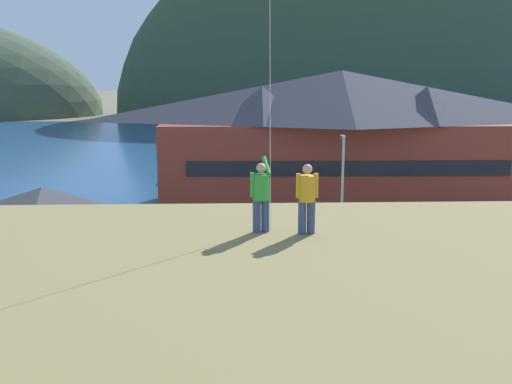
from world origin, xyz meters
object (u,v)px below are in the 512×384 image
object	(u,v)px
parking_light_pole	(342,181)
person_kite_flyer	(261,195)
wharf_dock	(219,174)
moored_boat_wharfside	(187,164)
parked_car_front_row_end	(256,285)
moored_boat_outer_mooring	(252,170)
parked_car_mid_row_far	(495,246)
harbor_lodge	(341,135)
storage_shed_near_lot	(45,232)
parked_car_front_row_silver	(353,242)
storage_shed_waterside	(301,181)
moored_boat_inner_slip	(184,172)
person_companion	(307,197)

from	to	relation	value
parking_light_pole	person_kite_flyer	size ratio (longest dim) A/B	3.52
parking_light_pole	wharf_dock	bearing A→B (deg)	109.18
moored_boat_wharfside	parked_car_front_row_end	distance (m)	37.91
moored_boat_wharfside	parked_car_front_row_end	size ratio (longest dim) A/B	1.71
moored_boat_outer_mooring	parking_light_pole	world-z (taller)	parking_light_pole
wharf_dock	parked_car_mid_row_far	bearing A→B (deg)	-60.55
moored_boat_outer_mooring	parked_car_mid_row_far	world-z (taller)	moored_boat_outer_mooring
harbor_lodge	storage_shed_near_lot	world-z (taller)	harbor_lodge
parked_car_front_row_silver	parked_car_mid_row_far	bearing A→B (deg)	-7.79
moored_boat_outer_mooring	storage_shed_waterside	bearing A→B (deg)	-76.76
storage_shed_near_lot	storage_shed_waterside	size ratio (longest dim) A/B	1.22
moored_boat_inner_slip	parked_car_mid_row_far	size ratio (longest dim) A/B	1.50
moored_boat_inner_slip	storage_shed_near_lot	bearing A→B (deg)	-99.18
wharf_dock	person_kite_flyer	distance (m)	44.90
wharf_dock	moored_boat_outer_mooring	bearing A→B (deg)	-3.61
moored_boat_outer_mooring	parking_light_pole	bearing A→B (deg)	-78.30
parked_car_mid_row_far	parking_light_pole	bearing A→B (deg)	149.26
parked_car_front_row_silver	moored_boat_wharfside	bearing A→B (deg)	110.79
wharf_dock	parked_car_front_row_silver	xyz separation A→B (m)	(8.22, -26.97, 0.71)
wharf_dock	parked_car_mid_row_far	distance (m)	32.18
moored_boat_outer_mooring	parked_car_front_row_end	bearing A→B (deg)	-91.38
storage_shed_waterside	parking_light_pole	bearing A→B (deg)	-80.72
moored_boat_outer_mooring	parked_car_mid_row_far	xyz separation A→B (m)	(12.47, -27.80, 0.34)
storage_shed_waterside	parking_light_pole	distance (m)	9.38
harbor_lodge	wharf_dock	xyz separation A→B (m)	(-9.85, 12.98, -5.20)
storage_shed_near_lot	parked_car_mid_row_far	bearing A→B (deg)	3.31
moored_boat_inner_slip	person_companion	xyz separation A→B (m)	(6.78, -43.55, 6.72)
moored_boat_outer_mooring	parked_car_front_row_end	size ratio (longest dim) A/B	1.50
moored_boat_outer_mooring	harbor_lodge	bearing A→B (deg)	-63.01
moored_boat_wharfside	moored_boat_inner_slip	world-z (taller)	same
wharf_dock	person_kite_flyer	size ratio (longest dim) A/B	8.20
storage_shed_near_lot	storage_shed_waterside	xyz separation A→B (m)	(14.64, 15.05, -0.23)
parked_car_mid_row_far	person_kite_flyer	xyz separation A→B (m)	(-13.52, -16.26, 6.39)
storage_shed_near_lot	wharf_dock	distance (m)	30.52
moored_boat_wharfside	harbor_lodge	bearing A→B (deg)	-51.68
harbor_lodge	parking_light_pole	world-z (taller)	harbor_lodge
parked_car_front_row_silver	parking_light_pole	bearing A→B (deg)	90.93
person_kite_flyer	moored_boat_outer_mooring	bearing A→B (deg)	88.64
parked_car_front_row_silver	moored_boat_outer_mooring	bearing A→B (deg)	100.32
parked_car_mid_row_far	parked_car_front_row_end	size ratio (longest dim) A/B	1.01
storage_shed_near_lot	storage_shed_waterside	bearing A→B (deg)	45.79
harbor_lodge	wharf_dock	world-z (taller)	harbor_lodge
parked_car_front_row_silver	wharf_dock	bearing A→B (deg)	106.95
moored_boat_wharfside	parking_light_pole	world-z (taller)	parking_light_pole
moored_boat_inner_slip	person_companion	bearing A→B (deg)	-81.14
person_kite_flyer	harbor_lodge	bearing A→B (deg)	76.43
moored_boat_inner_slip	person_kite_flyer	world-z (taller)	person_kite_flyer
storage_shed_waterside	parked_car_front_row_end	size ratio (longest dim) A/B	1.56
parked_car_front_row_end	parking_light_pole	bearing A→B (deg)	60.78
wharf_dock	moored_boat_inner_slip	bearing A→B (deg)	-164.47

